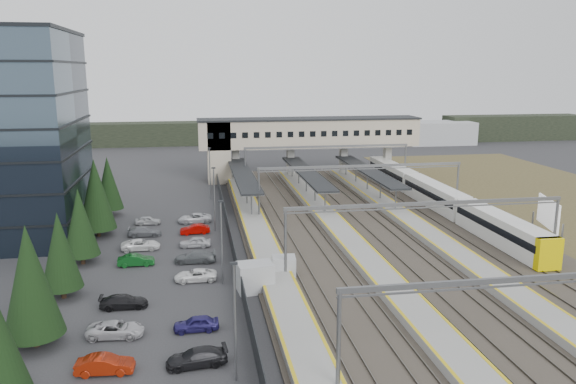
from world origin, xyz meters
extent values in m
plane|color=#2B2B2D|center=(0.00, 0.00, 0.00)|extent=(220.00, 220.00, 0.00)
cylinder|color=black|center=(-22.00, -18.00, 0.60)|extent=(0.44, 0.44, 1.20)
cone|color=black|center=(-22.00, -18.00, 5.10)|extent=(4.26, 4.26, 8.20)
cylinder|color=black|center=(-22.00, -9.00, 0.60)|extent=(0.44, 0.44, 1.20)
cone|color=black|center=(-22.00, -9.00, 4.40)|extent=(3.54, 3.54, 6.80)
cylinder|color=black|center=(-22.00, 0.00, 0.60)|extent=(0.44, 0.44, 1.20)
cone|color=black|center=(-22.00, 0.00, 4.50)|extent=(3.64, 3.64, 7.00)
cylinder|color=black|center=(-22.00, 10.00, 0.60)|extent=(0.44, 0.44, 1.20)
cone|color=black|center=(-22.00, 10.00, 5.25)|extent=(4.42, 4.42, 8.50)
cylinder|color=black|center=(-22.00, 20.00, 0.60)|extent=(0.44, 0.44, 1.20)
cone|color=black|center=(-22.00, 20.00, 4.60)|extent=(3.74, 3.74, 7.20)
imported|color=maroon|center=(-16.50, -22.70, 0.63)|extent=(3.88, 1.55, 1.25)
imported|color=#B5B4B9|center=(-16.50, -17.40, 0.59)|extent=(4.42, 2.35, 1.18)
imported|color=black|center=(-16.50, -12.10, 0.58)|extent=(3.97, 1.62, 1.15)
imported|color=#0C4516|center=(-16.50, -1.50, 0.61)|extent=(3.71, 1.35, 1.21)
imported|color=white|center=(-16.50, 3.80, 0.59)|extent=(4.33, 2.10, 1.19)
imported|color=slate|center=(-16.50, 9.10, 0.58)|extent=(4.03, 1.66, 1.17)
imported|color=#B3B4B7|center=(-16.50, 14.40, 0.56)|extent=(3.29, 1.34, 1.12)
imported|color=black|center=(-10.50, -22.70, 0.60)|extent=(4.31, 2.09, 1.21)
imported|color=navy|center=(-10.50, -17.40, 0.59)|extent=(3.51, 1.47, 1.19)
imported|color=white|center=(-10.50, -6.80, 0.56)|extent=(4.04, 1.88, 1.12)
imported|color=#54595C|center=(-10.50, -1.50, 0.63)|extent=(4.45, 2.09, 1.26)
imported|color=#BBBAC0|center=(-10.50, 3.80, 0.60)|extent=(3.63, 1.65, 1.21)
imported|color=#9F0502|center=(-10.50, 9.10, 0.59)|extent=(3.67, 1.53, 1.18)
imported|color=silver|center=(-10.50, 14.40, 0.61)|extent=(4.50, 2.33, 1.21)
cylinder|color=slate|center=(-8.00, -25.00, 4.00)|extent=(0.16, 0.16, 8.00)
cube|color=black|center=(-8.00, -25.00, 8.00)|extent=(0.50, 0.25, 0.15)
cylinder|color=slate|center=(-8.00, -8.00, 4.00)|extent=(0.16, 0.16, 8.00)
cube|color=black|center=(-8.00, -8.00, 8.00)|extent=(0.50, 0.25, 0.15)
cylinder|color=slate|center=(-8.00, 10.00, 4.00)|extent=(0.16, 0.16, 8.00)
cube|color=black|center=(-8.00, 10.00, 8.00)|extent=(0.50, 0.25, 0.15)
cylinder|color=slate|center=(-8.00, 28.00, 4.00)|extent=(0.16, 0.16, 8.00)
cube|color=black|center=(-8.00, 28.00, 8.00)|extent=(0.50, 0.25, 0.15)
cube|color=#26282B|center=(-6.50, 5.00, 1.00)|extent=(0.08, 90.00, 2.00)
cube|color=#A3A6A9|center=(-5.14, -10.20, 1.32)|extent=(3.42, 2.68, 2.64)
cube|color=#A3A6A9|center=(-2.02, -7.11, 1.03)|extent=(2.41, 2.07, 2.06)
cube|color=#363129|center=(12.00, 5.00, 0.10)|extent=(34.00, 90.00, 0.20)
cube|color=#59544C|center=(-0.72, 5.00, 0.28)|extent=(0.08, 90.00, 0.14)
cube|color=#59544C|center=(0.72, 5.00, 0.28)|extent=(0.08, 90.00, 0.14)
cube|color=#59544C|center=(3.28, 5.00, 0.28)|extent=(0.08, 90.00, 0.14)
cube|color=#59544C|center=(4.72, 5.00, 0.28)|extent=(0.08, 90.00, 0.14)
cube|color=#59544C|center=(9.28, 5.00, 0.28)|extent=(0.08, 90.00, 0.14)
cube|color=#59544C|center=(10.72, 5.00, 0.28)|extent=(0.08, 90.00, 0.14)
cube|color=#59544C|center=(13.28, 5.00, 0.28)|extent=(0.08, 90.00, 0.14)
cube|color=#59544C|center=(14.72, 5.00, 0.28)|extent=(0.08, 90.00, 0.14)
cube|color=#59544C|center=(19.28, 5.00, 0.28)|extent=(0.08, 90.00, 0.14)
cube|color=#59544C|center=(20.72, 5.00, 0.28)|extent=(0.08, 90.00, 0.14)
cube|color=#59544C|center=(23.28, 5.00, 0.28)|extent=(0.08, 90.00, 0.14)
cube|color=#59544C|center=(24.72, 5.00, 0.28)|extent=(0.08, 90.00, 0.14)
cube|color=gray|center=(-3.00, 5.00, 0.45)|extent=(3.20, 82.00, 0.90)
cube|color=gold|center=(-4.45, 5.00, 0.91)|extent=(0.25, 82.00, 0.02)
cube|color=gold|center=(-1.55, 5.00, 0.91)|extent=(0.25, 82.00, 0.02)
cube|color=gray|center=(7.00, 5.00, 0.45)|extent=(3.20, 82.00, 0.90)
cube|color=gold|center=(5.55, 5.00, 0.91)|extent=(0.25, 82.00, 0.02)
cube|color=gold|center=(8.45, 5.00, 0.91)|extent=(0.25, 82.00, 0.02)
cube|color=gray|center=(17.00, 5.00, 0.45)|extent=(3.20, 82.00, 0.90)
cube|color=gold|center=(15.55, 5.00, 0.91)|extent=(0.25, 82.00, 0.02)
cube|color=gold|center=(18.45, 5.00, 0.91)|extent=(0.25, 82.00, 0.02)
cube|color=black|center=(-3.00, 27.00, 4.00)|extent=(3.00, 30.00, 0.25)
cube|color=slate|center=(-3.00, 27.00, 3.85)|extent=(3.10, 30.00, 0.12)
cylinder|color=slate|center=(-3.00, 14.00, 2.40)|extent=(0.20, 0.20, 3.10)
cylinder|color=slate|center=(-3.00, 20.50, 2.40)|extent=(0.20, 0.20, 3.10)
cylinder|color=slate|center=(-3.00, 27.00, 2.40)|extent=(0.20, 0.20, 3.10)
cylinder|color=slate|center=(-3.00, 33.50, 2.40)|extent=(0.20, 0.20, 3.10)
cylinder|color=slate|center=(-3.00, 40.00, 2.40)|extent=(0.20, 0.20, 3.10)
cube|color=black|center=(7.00, 27.00, 4.00)|extent=(3.00, 30.00, 0.25)
cube|color=slate|center=(7.00, 27.00, 3.85)|extent=(3.10, 30.00, 0.12)
cylinder|color=slate|center=(7.00, 14.00, 2.40)|extent=(0.20, 0.20, 3.10)
cylinder|color=slate|center=(7.00, 20.50, 2.40)|extent=(0.20, 0.20, 3.10)
cylinder|color=slate|center=(7.00, 27.00, 2.40)|extent=(0.20, 0.20, 3.10)
cylinder|color=slate|center=(7.00, 33.50, 2.40)|extent=(0.20, 0.20, 3.10)
cylinder|color=slate|center=(7.00, 40.00, 2.40)|extent=(0.20, 0.20, 3.10)
cube|color=black|center=(17.00, 27.00, 4.00)|extent=(3.00, 30.00, 0.25)
cube|color=slate|center=(17.00, 27.00, 3.85)|extent=(3.10, 30.00, 0.12)
cylinder|color=slate|center=(17.00, 14.00, 2.40)|extent=(0.20, 0.20, 3.10)
cylinder|color=slate|center=(17.00, 20.50, 2.40)|extent=(0.20, 0.20, 3.10)
cylinder|color=slate|center=(17.00, 27.00, 2.40)|extent=(0.20, 0.20, 3.10)
cylinder|color=slate|center=(17.00, 33.50, 2.40)|extent=(0.20, 0.20, 3.10)
cylinder|color=slate|center=(17.00, 40.00, 2.40)|extent=(0.20, 0.20, 3.10)
cube|color=#C2B198|center=(10.50, 42.00, 8.50)|extent=(40.00, 6.00, 5.00)
cube|color=black|center=(10.50, 42.00, 11.05)|extent=(40.40, 6.40, 0.30)
cube|color=#C2B198|center=(-6.00, 42.00, 5.50)|extent=(4.00, 6.00, 11.00)
cube|color=black|center=(-7.50, 38.98, 8.60)|extent=(1.00, 0.06, 1.00)
cube|color=black|center=(-5.50, 38.98, 8.60)|extent=(1.00, 0.06, 1.00)
cube|color=black|center=(-3.50, 38.98, 8.60)|extent=(1.00, 0.06, 1.00)
cube|color=black|center=(-1.50, 38.98, 8.60)|extent=(1.00, 0.06, 1.00)
cube|color=black|center=(0.50, 38.98, 8.60)|extent=(1.00, 0.06, 1.00)
cube|color=black|center=(2.50, 38.98, 8.60)|extent=(1.00, 0.06, 1.00)
cube|color=black|center=(4.50, 38.98, 8.60)|extent=(1.00, 0.06, 1.00)
cube|color=black|center=(6.50, 38.98, 8.60)|extent=(1.00, 0.06, 1.00)
cube|color=black|center=(8.50, 38.98, 8.60)|extent=(1.00, 0.06, 1.00)
cube|color=black|center=(10.50, 38.98, 8.60)|extent=(1.00, 0.06, 1.00)
cube|color=black|center=(12.50, 38.98, 8.60)|extent=(1.00, 0.06, 1.00)
cube|color=black|center=(14.50, 38.98, 8.60)|extent=(1.00, 0.06, 1.00)
cube|color=black|center=(16.50, 38.98, 8.60)|extent=(1.00, 0.06, 1.00)
cube|color=black|center=(18.50, 38.98, 8.60)|extent=(1.00, 0.06, 1.00)
cube|color=black|center=(20.50, 38.98, 8.60)|extent=(1.00, 0.06, 1.00)
cube|color=black|center=(22.50, 38.98, 8.60)|extent=(1.00, 0.06, 1.00)
cube|color=black|center=(24.50, 38.98, 8.60)|extent=(1.00, 0.06, 1.00)
cube|color=black|center=(26.50, 38.98, 8.60)|extent=(1.00, 0.06, 1.00)
cube|color=black|center=(28.50, 38.98, 8.60)|extent=(1.00, 0.06, 1.00)
cube|color=gray|center=(-4.50, 42.00, 3.00)|extent=(1.20, 1.60, 6.00)
cube|color=gray|center=(-3.00, 42.00, 3.00)|extent=(1.20, 1.60, 6.00)
cube|color=gray|center=(7.00, 42.00, 3.00)|extent=(1.20, 1.60, 6.00)
cube|color=gray|center=(17.00, 42.00, 3.00)|extent=(1.20, 1.60, 6.00)
cube|color=gray|center=(25.50, 42.00, 3.00)|extent=(1.20, 1.60, 6.00)
cylinder|color=slate|center=(-2.00, -28.00, 3.50)|extent=(0.28, 0.28, 7.00)
cube|color=slate|center=(12.00, -28.00, 7.00)|extent=(28.40, 0.25, 0.35)
cube|color=slate|center=(12.00, -28.00, 6.60)|extent=(28.40, 0.12, 0.12)
cylinder|color=slate|center=(-2.00, -8.00, 3.50)|extent=(0.28, 0.28, 7.00)
cylinder|color=slate|center=(26.00, -8.00, 3.50)|extent=(0.28, 0.28, 7.00)
cube|color=slate|center=(12.00, -8.00, 7.00)|extent=(28.40, 0.25, 0.35)
cube|color=slate|center=(12.00, -8.00, 6.60)|extent=(28.40, 0.12, 0.12)
cylinder|color=slate|center=(-2.00, 14.00, 3.50)|extent=(0.28, 0.28, 7.00)
cylinder|color=slate|center=(26.00, 14.00, 3.50)|extent=(0.28, 0.28, 7.00)
cube|color=slate|center=(12.00, 14.00, 7.00)|extent=(28.40, 0.25, 0.35)
cube|color=slate|center=(12.00, 14.00, 6.60)|extent=(28.40, 0.12, 0.12)
cylinder|color=slate|center=(-2.00, 34.00, 3.50)|extent=(0.28, 0.28, 7.00)
cylinder|color=slate|center=(26.00, 34.00, 3.50)|extent=(0.28, 0.28, 7.00)
cube|color=slate|center=(12.00, 34.00, 7.00)|extent=(28.40, 0.25, 0.35)
cube|color=slate|center=(12.00, 34.00, 6.60)|extent=(28.40, 0.12, 0.12)
cube|color=silver|center=(24.00, -1.46, 1.91)|extent=(2.55, 17.63, 3.28)
cube|color=black|center=(24.00, -1.46, 2.28)|extent=(2.61, 17.03, 0.82)
cube|color=slate|center=(24.00, -1.46, 0.50)|extent=(2.19, 16.23, 0.46)
cube|color=silver|center=(24.00, 16.77, 1.91)|extent=(2.55, 17.63, 3.28)
cube|color=black|center=(24.00, 16.77, 2.28)|extent=(2.61, 17.03, 0.82)
cube|color=slate|center=(24.00, 16.77, 0.50)|extent=(2.19, 16.23, 0.46)
cube|color=silver|center=(24.00, 35.00, 1.91)|extent=(2.55, 17.63, 3.28)
cube|color=black|center=(24.00, 35.00, 2.28)|extent=(2.61, 17.03, 0.82)
cube|color=slate|center=(24.00, 35.00, 0.50)|extent=(2.19, 16.23, 0.46)
cube|color=#DEC700|center=(24.00, -10.17, 1.91)|extent=(2.57, 0.90, 3.28)
cylinder|color=slate|center=(28.76, -5.45, 1.73)|extent=(0.20, 0.20, 3.46)
cylinder|color=slate|center=(28.76, 0.03, 1.73)|extent=(0.20, 0.20, 3.46)
cube|color=white|center=(28.76, -2.71, 3.98)|extent=(1.80, 6.31, 3.24)
cube|color=black|center=(-10.00, 95.00, 3.00)|extent=(60.00, 8.00, 6.00)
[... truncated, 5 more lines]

